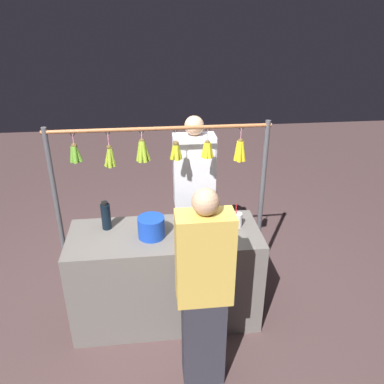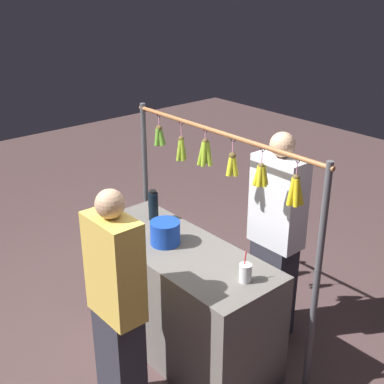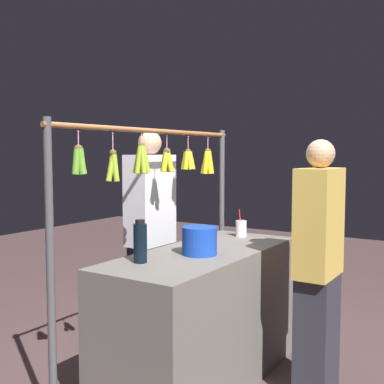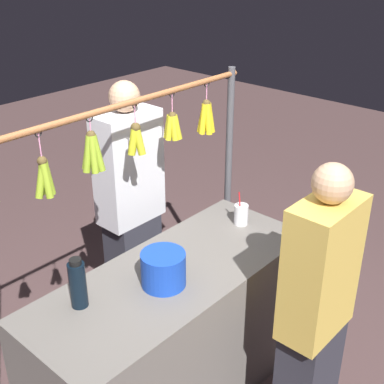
{
  "view_description": "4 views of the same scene",
  "coord_description": "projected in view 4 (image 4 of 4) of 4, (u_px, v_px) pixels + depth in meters",
  "views": [
    {
      "loc": [
        0.09,
        2.72,
        2.56
      ],
      "look_at": [
        -0.23,
        0.0,
        1.23
      ],
      "focal_mm": 36.25,
      "sensor_mm": 36.0,
      "label": 1
    },
    {
      "loc": [
        -2.51,
        2.03,
        2.69
      ],
      "look_at": [
        -0.15,
        0.0,
        1.34
      ],
      "focal_mm": 48.27,
      "sensor_mm": 36.0,
      "label": 2
    },
    {
      "loc": [
        2.63,
        1.6,
        1.5
      ],
      "look_at": [
        0.13,
        0.0,
        1.26
      ],
      "focal_mm": 45.58,
      "sensor_mm": 36.0,
      "label": 3
    },
    {
      "loc": [
        1.55,
        1.52,
        2.38
      ],
      "look_at": [
        -0.14,
        0.0,
        1.26
      ],
      "focal_mm": 48.73,
      "sensor_mm": 36.0,
      "label": 4
    }
  ],
  "objects": [
    {
      "name": "market_counter",
      "position": [
        175.0,
        338.0,
        2.8
      ],
      "size": [
        1.59,
        0.63,
        0.87
      ],
      "primitive_type": "cube",
      "color": "#66605B",
      "rests_on": "ground"
    },
    {
      "name": "vendor_person",
      "position": [
        131.0,
        214.0,
        3.26
      ],
      "size": [
        0.39,
        0.21,
        1.66
      ],
      "color": "#2D2D38",
      "rests_on": "ground"
    },
    {
      "name": "drink_cup",
      "position": [
        241.0,
        214.0,
        3.02
      ],
      "size": [
        0.08,
        0.08,
        0.21
      ],
      "color": "silver",
      "rests_on": "market_counter"
    },
    {
      "name": "blue_bucket",
      "position": [
        163.0,
        269.0,
        2.48
      ],
      "size": [
        0.22,
        0.22,
        0.17
      ],
      "primitive_type": "cylinder",
      "color": "#1841B9",
      "rests_on": "market_counter"
    },
    {
      "name": "display_rack",
      "position": [
        121.0,
        187.0,
        2.7
      ],
      "size": [
        1.9,
        0.11,
        1.68
      ],
      "color": "#4C4C51",
      "rests_on": "ground"
    },
    {
      "name": "water_bottle",
      "position": [
        78.0,
        284.0,
        2.32
      ],
      "size": [
        0.08,
        0.08,
        0.25
      ],
      "color": "black",
      "rests_on": "market_counter"
    },
    {
      "name": "customer_person",
      "position": [
        314.0,
        323.0,
        2.4
      ],
      "size": [
        0.37,
        0.2,
        1.58
      ],
      "color": "#2D2D38",
      "rests_on": "ground"
    }
  ]
}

